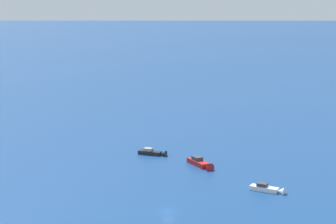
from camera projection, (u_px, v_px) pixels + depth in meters
ground_plane at (168, 211)px, 150.98m from camera, size 2000.00×2000.00×0.00m
motorboat_far_port at (269, 189)px, 164.89m from camera, size 6.41×9.19×2.66m
motorboat_inshore at (201, 164)px, 188.22m from camera, size 10.94×7.98×3.19m
motorboat_trailing at (154, 153)px, 201.04m from camera, size 5.43×9.42×2.66m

